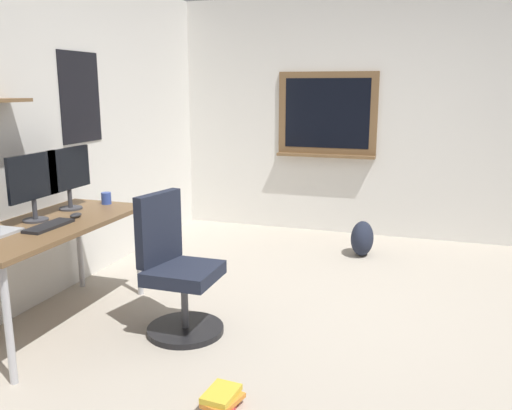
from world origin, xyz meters
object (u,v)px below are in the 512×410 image
at_px(coffee_mug, 106,198).
at_px(backpack, 362,238).
at_px(book_stack_on_floor, 222,399).
at_px(monitor_primary, 33,182).
at_px(office_chair, 176,274).
at_px(computer_mouse, 76,215).
at_px(keyboard, 49,226).
at_px(monitor_secondary, 69,174).
at_px(desk, 47,233).

relative_size(coffee_mug, backpack, 0.27).
bearing_deg(book_stack_on_floor, backpack, -7.29).
relative_size(monitor_primary, coffee_mug, 5.04).
bearing_deg(book_stack_on_floor, office_chair, 39.76).
bearing_deg(computer_mouse, coffee_mug, 6.28).
bearing_deg(keyboard, computer_mouse, 0.00).
bearing_deg(monitor_primary, backpack, -41.07).
bearing_deg(coffee_mug, monitor_secondary, 149.20).
bearing_deg(monitor_primary, coffee_mug, -13.05).
distance_m(monitor_primary, keyboard, 0.34).
height_order(office_chair, monitor_primary, monitor_primary).
bearing_deg(office_chair, keyboard, 109.38).
xyz_separation_m(computer_mouse, coffee_mug, (0.45, 0.05, 0.03)).
bearing_deg(keyboard, monitor_secondary, 21.47).
distance_m(monitor_primary, monitor_secondary, 0.38).
bearing_deg(monitor_primary, computer_mouse, -49.38).
relative_size(desk, book_stack_on_floor, 6.09).
distance_m(office_chair, coffee_mug, 1.02).
relative_size(monitor_secondary, keyboard, 1.25).
bearing_deg(monitor_secondary, monitor_primary, 180.00).
bearing_deg(desk, monitor_secondary, 14.71).
xyz_separation_m(desk, backpack, (2.28, -1.84, -0.50)).
xyz_separation_m(monitor_secondary, backpack, (1.86, -1.95, -0.83)).
bearing_deg(computer_mouse, book_stack_on_floor, -118.42).
bearing_deg(monitor_secondary, desk, -165.29).
relative_size(computer_mouse, coffee_mug, 1.13).
bearing_deg(office_chair, coffee_mug, 60.74).
relative_size(monitor_secondary, computer_mouse, 4.46).
distance_m(monitor_primary, backpack, 3.09).
height_order(monitor_secondary, backpack, monitor_secondary).
height_order(desk, office_chair, office_chair).
bearing_deg(monitor_secondary, keyboard, -158.53).
bearing_deg(monitor_secondary, backpack, -46.36).
distance_m(desk, keyboard, 0.14).
height_order(desk, monitor_primary, monitor_primary).
xyz_separation_m(monitor_primary, book_stack_on_floor, (-0.59, -1.59, -0.96)).
relative_size(office_chair, backpack, 2.75).
bearing_deg(desk, keyboard, -131.96).
height_order(desk, backpack, desk).
distance_m(monitor_secondary, keyboard, 0.59).
height_order(coffee_mug, book_stack_on_floor, coffee_mug).
relative_size(desk, keyboard, 4.10).
bearing_deg(office_chair, monitor_secondary, 77.17).
height_order(desk, keyboard, keyboard).
distance_m(monitor_primary, coffee_mug, 0.68).
bearing_deg(backpack, book_stack_on_floor, 172.71).
distance_m(coffee_mug, book_stack_on_floor, 2.02).
bearing_deg(office_chair, desk, 102.89).
bearing_deg(backpack, keyboard, 143.24).
relative_size(monitor_secondary, coffee_mug, 5.04).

